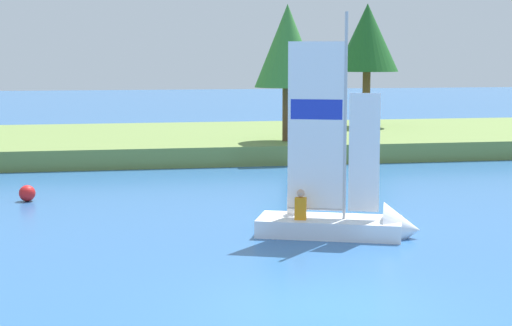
% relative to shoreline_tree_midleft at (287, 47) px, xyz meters
% --- Properties ---
extents(ground_plane, '(200.00, 200.00, 0.00)m').
position_rel_shoreline_tree_midleft_xyz_m(ground_plane, '(-4.19, -21.31, -4.93)').
color(ground_plane, '#2D609E').
extents(shore_bank, '(80.00, 13.21, 0.83)m').
position_rel_shoreline_tree_midleft_xyz_m(shore_bank, '(-4.19, 4.59, -4.51)').
color(shore_bank, olive).
rests_on(shore_bank, ground).
extents(shoreline_tree_midleft, '(2.86, 2.86, 5.93)m').
position_rel_shoreline_tree_midleft_xyz_m(shoreline_tree_midleft, '(0.00, 0.00, 0.00)').
color(shoreline_tree_midleft, brown).
rests_on(shoreline_tree_midleft, shore_bank).
extents(shoreline_tree_centre, '(3.30, 3.30, 6.43)m').
position_rel_shoreline_tree_midleft_xyz_m(shoreline_tree_centre, '(5.84, 6.76, 0.52)').
color(shoreline_tree_centre, brown).
rests_on(shoreline_tree_centre, shore_bank).
extents(sailboat, '(4.30, 2.80, 6.05)m').
position_rel_shoreline_tree_midleft_xyz_m(sailboat, '(-1.80, -15.61, -4.52)').
color(sailboat, white).
rests_on(sailboat, ground).
extents(channel_buoy, '(0.51, 0.51, 0.51)m').
position_rel_shoreline_tree_midleft_xyz_m(channel_buoy, '(-10.36, -8.79, -4.67)').
color(channel_buoy, red).
rests_on(channel_buoy, ground).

